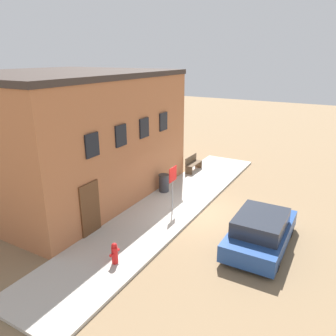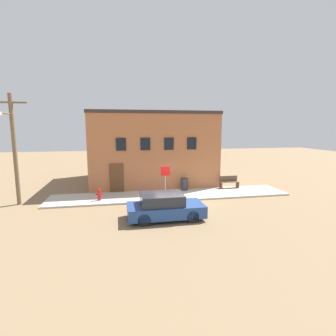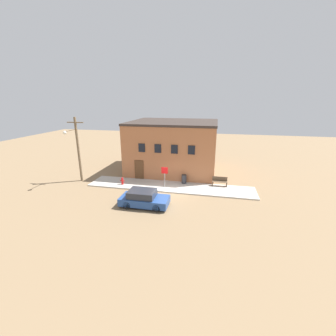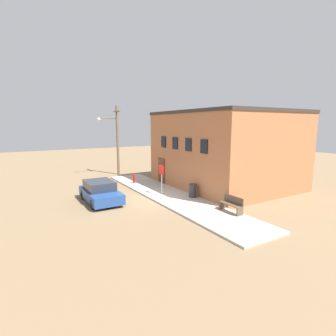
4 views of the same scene
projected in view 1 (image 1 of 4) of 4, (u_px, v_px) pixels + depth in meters
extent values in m
plane|color=#846B4C|center=(199.00, 214.00, 14.65)|extent=(80.00, 80.00, 0.00)
cube|color=#BCB7AD|center=(170.00, 206.00, 15.32)|extent=(16.60, 2.98, 0.12)
cube|color=#B26B42|center=(64.00, 136.00, 16.44)|extent=(10.00, 8.46, 5.79)
cube|color=#382D28|center=(57.00, 74.00, 15.46)|extent=(10.10, 8.56, 0.24)
cube|color=black|center=(92.00, 145.00, 12.07)|extent=(0.70, 0.08, 0.90)
cube|color=black|center=(121.00, 136.00, 13.52)|extent=(0.70, 0.08, 0.90)
cube|color=black|center=(144.00, 128.00, 14.96)|extent=(0.70, 0.08, 0.90)
cube|color=black|center=(163.00, 122.00, 16.40)|extent=(0.70, 0.08, 0.90)
cube|color=brown|center=(90.00, 210.00, 12.58)|extent=(1.00, 0.08, 2.20)
cylinder|color=red|center=(115.00, 255.00, 10.92)|extent=(0.21, 0.21, 0.61)
sphere|color=red|center=(114.00, 246.00, 10.80)|extent=(0.19, 0.19, 0.19)
cylinder|color=red|center=(111.00, 255.00, 10.75)|extent=(0.12, 0.10, 0.10)
cylinder|color=red|center=(118.00, 250.00, 11.02)|extent=(0.12, 0.10, 0.10)
cylinder|color=gray|center=(172.00, 189.00, 14.40)|extent=(0.06, 0.06, 2.06)
cube|color=red|center=(173.00, 174.00, 14.16)|extent=(0.65, 0.02, 0.65)
cube|color=brown|center=(189.00, 171.00, 19.16)|extent=(0.08, 0.44, 0.45)
cube|color=brown|center=(199.00, 164.00, 20.31)|extent=(0.08, 0.44, 0.45)
cube|color=brown|center=(194.00, 163.00, 19.65)|extent=(1.47, 0.44, 0.04)
cube|color=brown|center=(191.00, 159.00, 19.67)|extent=(1.47, 0.04, 0.43)
cylinder|color=#333338|center=(164.00, 184.00, 16.69)|extent=(0.50, 0.50, 0.85)
cylinder|color=#2D2D2D|center=(164.00, 175.00, 16.54)|extent=(0.53, 0.53, 0.06)
cylinder|color=black|center=(248.00, 219.00, 13.54)|extent=(0.64, 0.20, 0.64)
cylinder|color=black|center=(290.00, 229.00, 12.76)|extent=(0.64, 0.20, 0.64)
cylinder|color=black|center=(227.00, 248.00, 11.50)|extent=(0.64, 0.20, 0.64)
cylinder|color=black|center=(276.00, 262.00, 10.72)|extent=(0.64, 0.20, 0.64)
cube|color=#23478C|center=(261.00, 234.00, 12.08)|extent=(3.98, 1.88, 0.61)
cube|color=#282D38|center=(261.00, 222.00, 11.72)|extent=(2.19, 1.65, 0.56)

